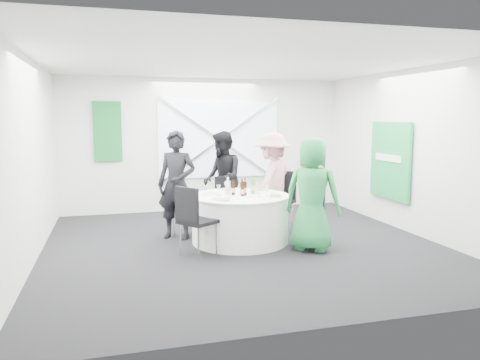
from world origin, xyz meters
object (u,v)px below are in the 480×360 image
object	(u,v)px
chair_front_left	(193,215)
green_water_bottle	(253,186)
chair_back_right	(281,195)
chair_front_right	(315,212)
person_man_back_left	(177,185)
clear_water_bottle	(228,188)
banquet_table	(240,219)
person_woman_green	(312,194)
person_man_back	(222,178)
chair_back_left	(184,202)
person_woman_pink	(272,181)
chair_back	(227,198)

from	to	relation	value
chair_front_left	green_water_bottle	distance (m)	1.29
chair_back_right	chair_front_right	distance (m)	1.27
person_man_back_left	clear_water_bottle	distance (m)	0.90
chair_front_left	clear_water_bottle	size ratio (longest dim) A/B	3.45
banquet_table	green_water_bottle	size ratio (longest dim) A/B	5.16
person_woman_green	chair_front_right	bearing A→B (deg)	-90.66
chair_front_left	person_man_back_left	size ratio (longest dim) A/B	0.57
banquet_table	person_woman_green	bearing A→B (deg)	-38.65
person_man_back	clear_water_bottle	xyz separation A→B (m)	(-0.21, -1.29, 0.01)
chair_back_right	chair_front_left	distance (m)	2.21
chair_back_right	person_man_back_left	distance (m)	1.91
green_water_bottle	clear_water_bottle	distance (m)	0.44
chair_back_right	person_man_back_left	world-z (taller)	person_man_back_left
person_woman_green	green_water_bottle	size ratio (longest dim) A/B	5.63
chair_back_left	person_woman_pink	size ratio (longest dim) A/B	0.57
person_man_back	green_water_bottle	bearing A→B (deg)	10.90
person_woman_green	clear_water_bottle	size ratio (longest dim) A/B	5.78
chair_front_left	clear_water_bottle	bearing A→B (deg)	-83.22
banquet_table	chair_back	world-z (taller)	chair_back
chair_front_right	person_man_back_left	distance (m)	2.27
chair_back_left	person_woman_green	distance (m)	2.21
person_man_back_left	clear_water_bottle	size ratio (longest dim) A/B	6.01
chair_back_right	chair_front_left	size ratio (longest dim) A/B	1.01
person_woman_pink	chair_front_right	bearing A→B (deg)	60.88
person_man_back_left	green_water_bottle	world-z (taller)	person_man_back_left
chair_back	person_woman_green	bearing A→B (deg)	-61.44
person_woman_green	chair_back	bearing A→B (deg)	-24.97
chair_back_left	person_woman_green	bearing A→B (deg)	-89.89
banquet_table	chair_front_right	world-z (taller)	chair_front_right
chair_back_right	person_man_back	bearing A→B (deg)	-157.94
chair_back_right	person_woman_green	world-z (taller)	person_woman_green
chair_back_left	person_woman_pink	bearing A→B (deg)	-49.88
chair_back_right	clear_water_bottle	world-z (taller)	clear_water_bottle
chair_back	person_man_back	world-z (taller)	person_man_back
chair_back	person_woman_pink	xyz separation A→B (m)	(0.74, -0.35, 0.32)
chair_back	person_woman_green	xyz separation A→B (m)	(0.87, -1.76, 0.31)
chair_front_right	person_man_back	xyz separation A→B (m)	(-1.03, 1.85, 0.33)
person_woman_green	chair_front_left	bearing A→B (deg)	33.95
banquet_table	clear_water_bottle	world-z (taller)	clear_water_bottle
chair_back_right	green_water_bottle	distance (m)	0.99
green_water_bottle	chair_front_right	bearing A→B (deg)	-38.21
person_woman_pink	chair_back_right	bearing A→B (deg)	145.00
chair_back	person_man_back	bearing A→B (deg)	98.19
chair_front_right	clear_water_bottle	distance (m)	1.40
chair_front_right	person_man_back	world-z (taller)	person_man_back
banquet_table	chair_back_left	distance (m)	1.04
chair_back	chair_front_left	xyz separation A→B (m)	(-0.89, -1.61, 0.06)
person_man_back	clear_water_bottle	bearing A→B (deg)	-8.79
chair_back	chair_front_left	world-z (taller)	chair_front_left
chair_back_right	person_man_back	size ratio (longest dim) A/B	0.59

